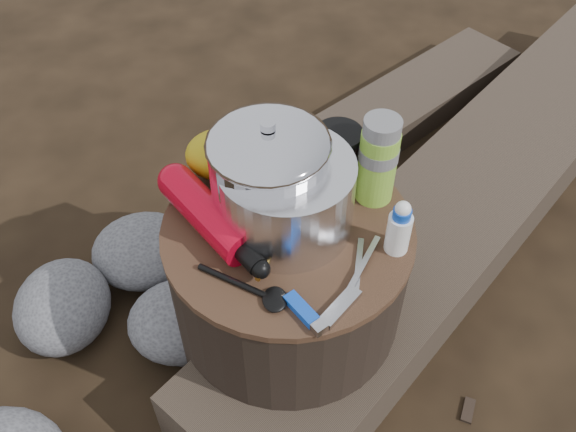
{
  "coord_description": "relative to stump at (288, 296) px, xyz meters",
  "views": [
    {
      "loc": [
        -0.05,
        -0.79,
        1.34
      ],
      "look_at": [
        0.0,
        0.0,
        0.48
      ],
      "focal_mm": 39.19,
      "sensor_mm": 36.0,
      "label": 1
    }
  ],
  "objects": [
    {
      "name": "ground",
      "position": [
        0.0,
        0.0,
        -0.22
      ],
      "size": [
        60.0,
        60.0,
        0.0
      ],
      "primitive_type": "plane",
      "color": "black",
      "rests_on": "ground"
    },
    {
      "name": "stump",
      "position": [
        0.0,
        0.0,
        0.0
      ],
      "size": [
        0.48,
        0.48,
        0.45
      ],
      "primitive_type": "cylinder",
      "color": "black",
      "rests_on": "ground"
    },
    {
      "name": "rock_ring",
      "position": [
        -0.41,
        -0.18,
        -0.12
      ],
      "size": [
        0.48,
        1.05,
        0.21
      ],
      "primitive_type": null,
      "color": "#5A5A5F",
      "rests_on": "ground"
    },
    {
      "name": "log_main",
      "position": [
        0.56,
        0.43,
        -0.14
      ],
      "size": [
        1.7,
        1.73,
        0.17
      ],
      "primitive_type": "cube",
      "rotation": [
        0.0,
        0.0,
        -0.77
      ],
      "color": "#392E24",
      "rests_on": "ground"
    },
    {
      "name": "log_small",
      "position": [
        0.33,
        0.78,
        -0.17
      ],
      "size": [
        1.12,
        0.95,
        0.1
      ],
      "primitive_type": "cube",
      "rotation": [
        0.0,
        0.0,
        -0.91
      ],
      "color": "#392E24",
      "rests_on": "ground"
    },
    {
      "name": "foil_windscreen",
      "position": [
        -0.0,
        0.01,
        0.3
      ],
      "size": [
        0.25,
        0.25,
        0.15
      ],
      "primitive_type": "cylinder",
      "color": "silver",
      "rests_on": "stump"
    },
    {
      "name": "camping_pot",
      "position": [
        -0.03,
        0.04,
        0.33
      ],
      "size": [
        0.22,
        0.22,
        0.22
      ],
      "primitive_type": "cylinder",
      "color": "silver",
      "rests_on": "stump"
    },
    {
      "name": "fuel_bottle",
      "position": [
        -0.15,
        0.01,
        0.26
      ],
      "size": [
        0.23,
        0.29,
        0.07
      ],
      "primitive_type": null,
      "rotation": [
        0.0,
        0.0,
        0.61
      ],
      "color": "red",
      "rests_on": "stump"
    },
    {
      "name": "thermos",
      "position": [
        0.18,
        0.08,
        0.32
      ],
      "size": [
        0.07,
        0.07,
        0.19
      ],
      "primitive_type": "cylinder",
      "color": "#89C638",
      "rests_on": "stump"
    },
    {
      "name": "travel_mug",
      "position": [
        0.1,
        0.12,
        0.29
      ],
      "size": [
        0.09,
        0.09,
        0.13
      ],
      "primitive_type": "cylinder",
      "color": "black",
      "rests_on": "stump"
    },
    {
      "name": "stuff_sack",
      "position": [
        -0.13,
        0.16,
        0.27
      ],
      "size": [
        0.14,
        0.12,
        0.1
      ],
      "primitive_type": "ellipsoid",
      "color": "gold",
      "rests_on": "stump"
    },
    {
      "name": "food_pouch",
      "position": [
        -0.05,
        0.19,
        0.29
      ],
      "size": [
        0.1,
        0.06,
        0.12
      ],
      "primitive_type": "cube",
      "rotation": [
        0.0,
        0.0,
        0.4
      ],
      "color": "navy",
      "rests_on": "stump"
    },
    {
      "name": "lighter",
      "position": [
        0.01,
        -0.19,
        0.23
      ],
      "size": [
        0.07,
        0.09,
        0.02
      ],
      "primitive_type": "cube",
      "rotation": [
        0.0,
        0.0,
        0.6
      ],
      "color": "blue",
      "rests_on": "stump"
    },
    {
      "name": "multitool",
      "position": [
        0.08,
        -0.19,
        0.23
      ],
      "size": [
        0.08,
        0.08,
        0.01
      ],
      "primitive_type": "cube",
      "rotation": [
        0.0,
        0.0,
        -0.75
      ],
      "color": "#B3B2B8",
      "rests_on": "stump"
    },
    {
      "name": "pot_grabber",
      "position": [
        0.12,
        -0.11,
        0.23
      ],
      "size": [
        0.08,
        0.14,
        0.01
      ],
      "primitive_type": null,
      "rotation": [
        0.0,
        0.0,
        -0.37
      ],
      "color": "#B3B2B8",
      "rests_on": "stump"
    },
    {
      "name": "spork",
      "position": [
        -0.1,
        -0.13,
        0.23
      ],
      "size": [
        0.17,
        0.12,
        0.01
      ],
      "primitive_type": null,
      "rotation": [
        0.0,
        0.0,
        1.02
      ],
      "color": "black",
      "rests_on": "stump"
    },
    {
      "name": "squeeze_bottle",
      "position": [
        0.2,
        -0.06,
        0.28
      ],
      "size": [
        0.04,
        0.04,
        0.11
      ],
      "primitive_type": "cylinder",
      "color": "white",
      "rests_on": "stump"
    }
  ]
}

